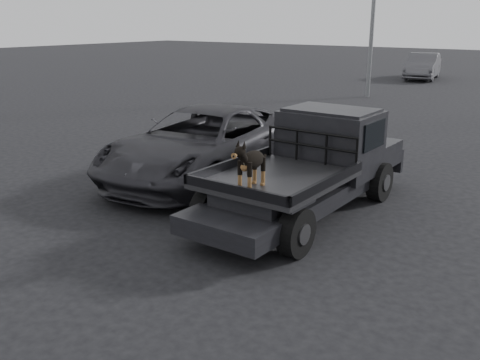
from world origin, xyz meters
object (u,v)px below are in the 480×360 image
Objects in this scene: flatbed_ute at (304,189)px; distant_car_a at (423,66)px; dog at (252,164)px; parked_suv at (203,144)px.

distant_car_a reaches higher than flatbed_ute.
dog is 0.16× the size of distant_car_a.
parked_suv is at bearing 141.33° from dog.
dog is at bearing -88.40° from distant_car_a.
parked_suv reaches higher than flatbed_ute.
parked_suv is at bearing 167.07° from flatbed_ute.
flatbed_ute is 7.30× the size of dog.
distant_car_a is (-2.72, 23.34, -0.03)m from parked_suv.
parked_suv is 23.50m from distant_car_a.
dog reaches higher than distant_car_a.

